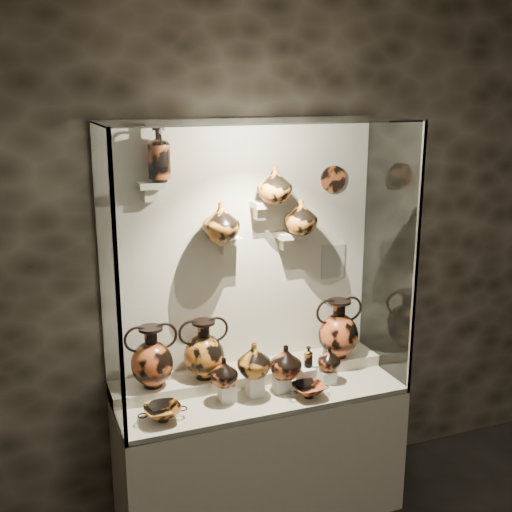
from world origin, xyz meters
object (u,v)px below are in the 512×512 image
Objects in this scene: jug_c at (285,362)px; lekythos_tall at (159,151)px; amphora_mid at (204,349)px; lekythos_small at (308,355)px; kylix_left at (163,412)px; ovoid_vase_b at (274,184)px; jug_e at (329,359)px; ovoid_vase_a at (221,221)px; ovoid_vase_c at (301,216)px; amphora_left at (152,356)px; jug_a at (224,372)px; jug_b at (254,360)px; amphora_right at (338,328)px; kylix_right at (309,390)px.

lekythos_tall is at bearing 168.21° from jug_c.
lekythos_small is at bearing -15.07° from amphora_mid.
ovoid_vase_b reaches higher than kylix_left.
jug_e is at bearing -39.34° from lekythos_tall.
lekythos_tall reaches higher than jug_e.
ovoid_vase_a is 0.50m from ovoid_vase_c.
amphora_left is 1.70× the size of ovoid_vase_b.
lekythos_tall is (-0.26, 0.28, 1.22)m from jug_a.
amphora_mid is 0.49m from jug_c.
jug_b is 1.03× the size of jug_c.
jug_e is at bearing -32.42° from ovoid_vase_b.
jug_b is 0.95× the size of ovoid_vase_b.
jug_b is 0.36m from lekythos_small.
amphora_mid is 0.89m from amphora_right.
jug_e is 0.68× the size of ovoid_vase_b.
jug_c is 1.40m from lekythos_tall.
jug_c is 0.30m from jug_e.
amphora_right is at bearing 69.95° from jug_e.
lekythos_tall is 0.94m from ovoid_vase_c.
jug_e is at bearing 0.83° from lekythos_small.
kylix_right is at bearing -141.54° from amphora_right.
jug_b reaches higher than kylix_left.
jug_e is at bearing 5.32° from kylix_left.
amphora_right is (0.89, -0.01, 0.01)m from amphora_mid.
ovoid_vase_b is (0.78, 0.33, 1.14)m from kylix_left.
ovoid_vase_a is at bearing 160.39° from lekythos_small.
amphora_mid is 1.51× the size of kylix_right.
kylix_left is (-0.01, -0.29, -0.20)m from amphora_left.
amphora_left is at bearing 134.63° from jug_b.
lekythos_small is at bearing 6.80° from kylix_left.
kylix_right is at bearing -70.30° from ovoid_vase_b.
jug_c is at bearing -159.47° from amphora_right.
ovoid_vase_b is (0.03, 0.25, 1.01)m from jug_c.
kylix_right is 1.10m from ovoid_vase_a.
amphora_mid is at bearing 3.98° from amphora_left.
ovoid_vase_b reaches higher than amphora_right.
kylix_left is at bearing -167.45° from lekythos_small.
ovoid_vase_b is 1.02× the size of ovoid_vase_c.
amphora_right is 1.58m from lekythos_tall.
jug_c is 1.36× the size of jug_e.
lekythos_tall reaches higher than amphora_right.
jug_c reaches higher than jug_e.
ovoid_vase_b is at bearing -163.75° from ovoid_vase_c.
lekythos_tall is 0.70m from ovoid_vase_b.
jug_e is 0.44× the size of lekythos_tall.
amphora_right reaches higher than jug_e.
ovoid_vase_c is (0.50, 0.01, -0.01)m from ovoid_vase_a.
lekythos_tall is at bearing -175.45° from jug_e.
jug_a is at bearing -104.83° from ovoid_vase_a.
lekythos_small reaches higher than kylix_right.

